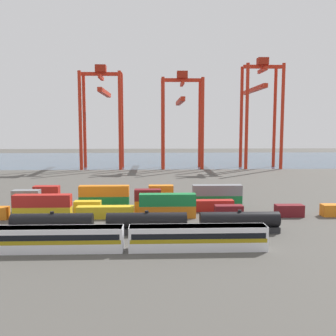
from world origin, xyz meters
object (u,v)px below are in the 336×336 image
Objects in this scene: shipping_container_9 at (27,207)px; shipping_container_12 at (148,206)px; gantry_crane_west at (102,106)px; gantry_crane_central at (182,110)px; gantry_crane_east at (260,102)px; passenger_train at (126,237)px; shipping_container_11 at (88,207)px; freight_tank_row at (147,223)px; shipping_container_1 at (43,213)px; shipping_container_17 at (104,201)px.

shipping_container_12 is (27.51, 0.00, 0.00)m from shipping_container_9.
gantry_crane_central is (37.02, 0.49, -1.83)m from gantry_crane_west.
gantry_crane_central is at bearing -179.97° from gantry_crane_east.
passenger_train is 1.00× the size of gantry_crane_central.
gantry_crane_central is (28.28, 94.05, 25.94)m from shipping_container_11.
shipping_container_9 is at bearing 147.17° from freight_tank_row.
shipping_container_12 is at bearing -118.72° from gantry_crane_east.
freight_tank_row is 1.04× the size of gantry_crane_west.
shipping_container_9 is 0.14× the size of gantry_crane_central.
gantry_crane_east is (51.55, 94.07, 29.75)m from shipping_container_12.
passenger_train is at bearing -48.25° from shipping_container_9.
passenger_train is at bearing -107.66° from freight_tank_row.
shipping_container_12 is (22.22, 5.88, 0.00)m from shipping_container_1.
gantry_crane_central is at bearing 81.22° from shipping_container_12.
gantry_crane_west reaches higher than shipping_container_9.
shipping_container_12 is (-0.10, 17.82, -0.67)m from freight_tank_row.
shipping_container_1 is at bearing -165.17° from shipping_container_12.
passenger_train is at bearing -48.31° from shipping_container_1.
shipping_container_12 is (2.98, 27.49, -0.84)m from passenger_train.
gantry_crane_central is at bearing 82.65° from freight_tank_row.
gantry_crane_central reaches higher than passenger_train.
shipping_container_1 is (-22.32, 11.93, -0.67)m from freight_tank_row.
gantry_crane_east is (74.04, 0.51, 1.97)m from gantry_crane_west.
gantry_crane_west reaches higher than freight_tank_row.
gantry_crane_west is 0.93× the size of gantry_crane_east.
shipping_container_17 is (-10.82, 23.70, -0.67)m from freight_tank_row.
shipping_container_12 and shipping_container_17 have the same top height.
gantry_crane_east reaches higher than passenger_train.
shipping_container_11 and shipping_container_17 have the same top height.
shipping_container_1 is 1.00× the size of shipping_container_17.
shipping_container_9 is 13.76m from shipping_container_11.
shipping_container_12 is 100.15m from gantry_crane_west.
shipping_container_17 is (-7.74, 33.37, -0.84)m from passenger_train.
passenger_train is 36.85m from shipping_container_9.
shipping_container_12 is (13.76, 0.00, 0.00)m from shipping_container_11.
shipping_container_9 is (-27.61, 17.82, -0.67)m from freight_tank_row.
gantry_crane_west is at bearing 95.33° from shipping_container_11.
gantry_crane_east is (54.53, 121.56, 28.90)m from passenger_train.
gantry_crane_west is at bearing -179.60° from gantry_crane_east.
freight_tank_row is 4.04× the size of shipping_container_17.
shipping_container_12 is at bearing -76.48° from gantry_crane_west.
gantry_crane_east is (62.27, 88.19, 29.75)m from shipping_container_17.
passenger_train is 125.33m from gantry_crane_central.
shipping_container_11 is 6.62m from shipping_container_17.
shipping_container_12 is 0.12× the size of gantry_crane_east.
shipping_container_9 is 0.50× the size of shipping_container_17.
gantry_crane_central reaches higher than freight_tank_row.
gantry_crane_west is (-19.51, 121.05, 26.93)m from passenger_train.
shipping_container_1 and shipping_container_12 have the same top height.
shipping_container_12 is 0.50× the size of shipping_container_17.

